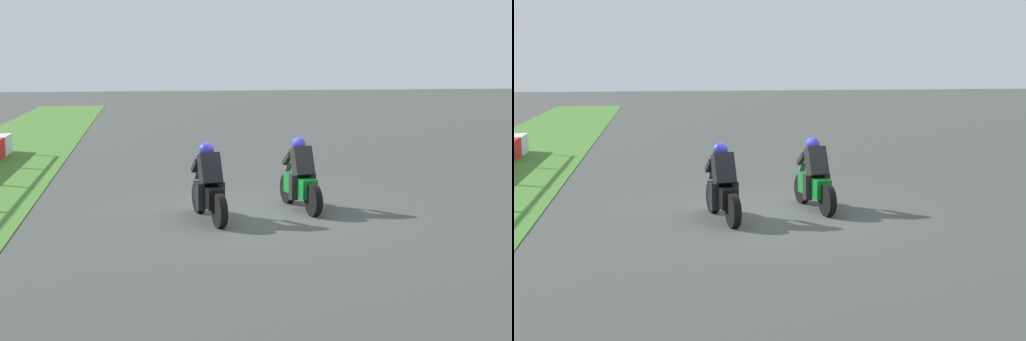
% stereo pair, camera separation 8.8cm
% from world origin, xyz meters
% --- Properties ---
extents(ground_plane, '(120.00, 120.00, 0.00)m').
position_xyz_m(ground_plane, '(0.00, 0.00, 0.00)').
color(ground_plane, '#3F433F').
extents(rider_lane_a, '(2.04, 0.60, 1.51)m').
position_xyz_m(rider_lane_a, '(0.15, -0.88, 0.62)').
color(rider_lane_a, black).
rests_on(rider_lane_a, ground_plane).
extents(rider_lane_b, '(2.03, 0.62, 1.51)m').
position_xyz_m(rider_lane_b, '(-0.51, 1.11, 0.62)').
color(rider_lane_b, black).
rests_on(rider_lane_b, ground_plane).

